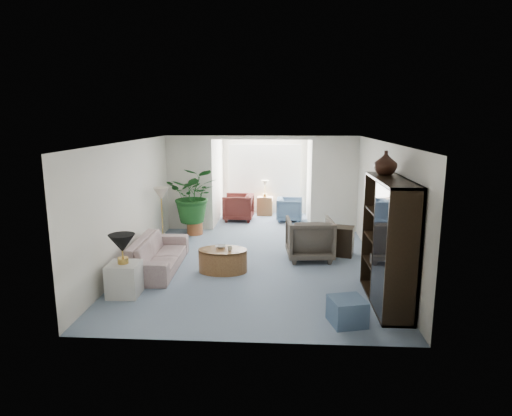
# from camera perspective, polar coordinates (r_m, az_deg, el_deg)

# --- Properties ---
(floor) EXTENTS (6.00, 6.00, 0.00)m
(floor) POSITION_cam_1_polar(r_m,az_deg,el_deg) (8.92, -0.23, -7.72)
(floor) COLOR #8AA2B6
(floor) RESTS_ON ground
(sunroom_floor) EXTENTS (2.60, 2.60, 0.00)m
(sunroom_floor) POSITION_cam_1_polar(r_m,az_deg,el_deg) (12.85, 0.92, -1.67)
(sunroom_floor) COLOR #8AA2B6
(sunroom_floor) RESTS_ON ground
(back_pier_left) EXTENTS (1.20, 0.12, 2.50)m
(back_pier_left) POSITION_cam_1_polar(r_m,az_deg,el_deg) (11.78, -8.59, 3.17)
(back_pier_left) COLOR white
(back_pier_left) RESTS_ON ground
(back_pier_right) EXTENTS (1.20, 0.12, 2.50)m
(back_pier_right) POSITION_cam_1_polar(r_m,az_deg,el_deg) (11.61, 10.13, 3.00)
(back_pier_right) COLOR white
(back_pier_right) RESTS_ON ground
(back_header) EXTENTS (2.60, 0.12, 0.10)m
(back_header) POSITION_cam_1_polar(r_m,az_deg,el_deg) (11.42, 0.72, 9.09)
(back_header) COLOR white
(back_header) RESTS_ON back_pier_left
(window_pane) EXTENTS (2.20, 0.02, 1.50)m
(window_pane) POSITION_cam_1_polar(r_m,az_deg,el_deg) (13.68, 1.13, 5.09)
(window_pane) COLOR white
(window_blinds) EXTENTS (2.20, 0.02, 1.50)m
(window_blinds) POSITION_cam_1_polar(r_m,az_deg,el_deg) (13.65, 1.13, 5.08)
(window_blinds) COLOR white
(framed_picture) EXTENTS (0.04, 0.50, 0.40)m
(framed_picture) POSITION_cam_1_polar(r_m,az_deg,el_deg) (8.61, 16.30, 2.78)
(framed_picture) COLOR #B8AA93
(sofa) EXTENTS (0.90, 2.16, 0.62)m
(sofa) POSITION_cam_1_polar(r_m,az_deg,el_deg) (8.98, -12.56, -5.79)
(sofa) COLOR #B9AA9D
(sofa) RESTS_ON ground
(end_table) EXTENTS (0.53, 0.53, 0.56)m
(end_table) POSITION_cam_1_polar(r_m,az_deg,el_deg) (7.83, -16.68, -8.83)
(end_table) COLOR silver
(end_table) RESTS_ON ground
(table_lamp) EXTENTS (0.44, 0.44, 0.30)m
(table_lamp) POSITION_cam_1_polar(r_m,az_deg,el_deg) (7.64, -16.95, -4.38)
(table_lamp) COLOR black
(table_lamp) RESTS_ON end_table
(floor_lamp) EXTENTS (0.36, 0.36, 0.28)m
(floor_lamp) POSITION_cam_1_polar(r_m,az_deg,el_deg) (10.31, -12.18, 1.84)
(floor_lamp) COLOR beige
(floor_lamp) RESTS_ON ground
(coffee_table) EXTENTS (1.01, 1.01, 0.45)m
(coffee_table) POSITION_cam_1_polar(r_m,az_deg,el_deg) (8.66, -4.31, -6.78)
(coffee_table) COLOR olive
(coffee_table) RESTS_ON ground
(coffee_bowl) EXTENTS (0.22, 0.22, 0.05)m
(coffee_bowl) POSITION_cam_1_polar(r_m,az_deg,el_deg) (8.68, -4.58, -5.00)
(coffee_bowl) COLOR silver
(coffee_bowl) RESTS_ON coffee_table
(coffee_cup) EXTENTS (0.10, 0.10, 0.09)m
(coffee_cup) POSITION_cam_1_polar(r_m,az_deg,el_deg) (8.46, -3.42, -5.28)
(coffee_cup) COLOR beige
(coffee_cup) RESTS_ON coffee_table
(wingback_chair) EXTENTS (1.02, 1.05, 0.88)m
(wingback_chair) POSITION_cam_1_polar(r_m,az_deg,el_deg) (9.41, 6.94, -3.95)
(wingback_chair) COLOR #5A5147
(wingback_chair) RESTS_ON ground
(side_table_dark) EXTENTS (0.62, 0.55, 0.64)m
(side_table_dark) POSITION_cam_1_polar(r_m,az_deg,el_deg) (9.80, 10.92, -4.20)
(side_table_dark) COLOR black
(side_table_dark) RESTS_ON ground
(entertainment_cabinet) EXTENTS (0.49, 1.83, 2.03)m
(entertainment_cabinet) POSITION_cam_1_polar(r_m,az_deg,el_deg) (7.31, 16.74, -4.27)
(entertainment_cabinet) COLOR black
(entertainment_cabinet) RESTS_ON ground
(cabinet_urn) EXTENTS (0.38, 0.38, 0.39)m
(cabinet_urn) POSITION_cam_1_polar(r_m,az_deg,el_deg) (7.57, 16.42, 5.64)
(cabinet_urn) COLOR #321910
(cabinet_urn) RESTS_ON entertainment_cabinet
(ottoman) EXTENTS (0.59, 0.59, 0.39)m
(ottoman) POSITION_cam_1_polar(r_m,az_deg,el_deg) (6.71, 11.71, -12.93)
(ottoman) COLOR slate
(ottoman) RESTS_ON ground
(plant_pot) EXTENTS (0.40, 0.40, 0.32)m
(plant_pot) POSITION_cam_1_polar(r_m,az_deg,el_deg) (11.47, -7.91, -2.59)
(plant_pot) COLOR #AF5E33
(plant_pot) RESTS_ON ground
(house_plant) EXTENTS (1.27, 1.10, 1.41)m
(house_plant) POSITION_cam_1_polar(r_m,az_deg,el_deg) (11.29, -8.04, 1.67)
(house_plant) COLOR #1C521E
(house_plant) RESTS_ON plant_pot
(sunroom_chair_blue) EXTENTS (0.77, 0.75, 0.68)m
(sunroom_chair_blue) POSITION_cam_1_polar(r_m,az_deg,el_deg) (12.81, 4.38, -0.20)
(sunroom_chair_blue) COLOR slate
(sunroom_chair_blue) RESTS_ON ground
(sunroom_chair_maroon) EXTENTS (0.89, 0.86, 0.77)m
(sunroom_chair_maroon) POSITION_cam_1_polar(r_m,az_deg,el_deg) (12.86, -2.31, 0.10)
(sunroom_chair_maroon) COLOR #53211C
(sunroom_chair_maroon) RESTS_ON ground
(sunroom_table) EXTENTS (0.48, 0.38, 0.57)m
(sunroom_table) POSITION_cam_1_polar(r_m,az_deg,el_deg) (13.57, 1.15, 0.27)
(sunroom_table) COLOR olive
(sunroom_table) RESTS_ON ground
(shelf_clutter) EXTENTS (0.30, 1.00, 1.06)m
(shelf_clutter) POSITION_cam_1_polar(r_m,az_deg,el_deg) (7.09, 16.75, -5.38)
(shelf_clutter) COLOR #2D2823
(shelf_clutter) RESTS_ON entertainment_cabinet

